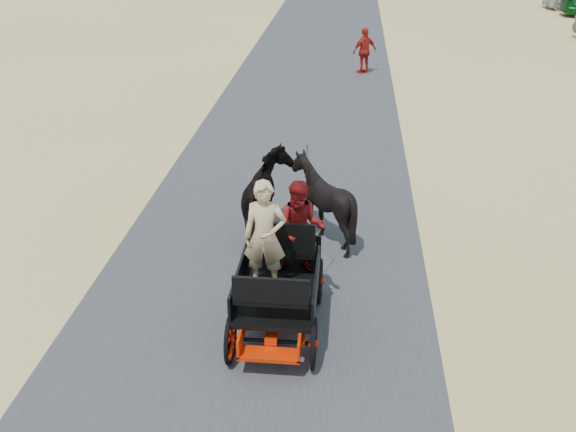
# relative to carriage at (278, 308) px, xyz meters

# --- Properties ---
(carriage) EXTENTS (1.30, 2.40, 0.72)m
(carriage) POSITION_rel_carriage_xyz_m (0.00, 0.00, 0.00)
(carriage) COLOR black
(carriage) RESTS_ON ground
(horse_left) EXTENTS (0.91, 2.01, 1.70)m
(horse_left) POSITION_rel_carriage_xyz_m (-0.55, 3.00, 0.49)
(horse_left) COLOR black
(horse_left) RESTS_ON ground
(horse_right) EXTENTS (1.37, 1.54, 1.70)m
(horse_right) POSITION_rel_carriage_xyz_m (0.55, 3.00, 0.49)
(horse_right) COLOR black
(horse_right) RESTS_ON ground
(driver_man) EXTENTS (0.66, 0.43, 1.80)m
(driver_man) POSITION_rel_carriage_xyz_m (-0.20, 0.05, 1.26)
(driver_man) COLOR tan
(driver_man) RESTS_ON carriage
(passenger_woman) EXTENTS (0.77, 0.60, 1.58)m
(passenger_woman) POSITION_rel_carriage_xyz_m (0.30, 0.60, 1.15)
(passenger_woman) COLOR #660C0F
(passenger_woman) RESTS_ON carriage
(pedestrian) EXTENTS (1.08, 0.90, 1.73)m
(pedestrian) POSITION_rel_carriage_xyz_m (1.48, 16.52, 0.50)
(pedestrian) COLOR #A01712
(pedestrian) RESTS_ON ground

